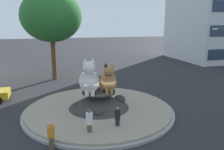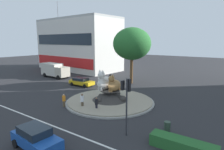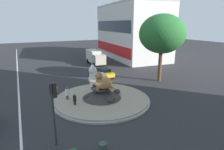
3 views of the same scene
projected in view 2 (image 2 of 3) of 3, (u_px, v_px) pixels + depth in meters
The scene contains 16 objects.
ground_plane at pixel (110, 102), 24.83m from camera, with size 160.00×160.00×0.00m, color #28282B.
lane_centreline at pixel (55, 127), 17.73m from camera, with size 112.00×0.20×0.01m, color silver.
roundabout_island at pixel (110, 98), 24.75m from camera, with size 11.32×11.32×1.62m.
cat_statue_white at pixel (104, 82), 24.58m from camera, with size 2.02×2.78×2.68m.
cat_statue_tabby at pixel (114, 85), 23.86m from camera, with size 1.63×2.25×2.25m.
traffic_light_mast at pixel (127, 94), 15.63m from camera, with size 0.77×0.48×4.84m.
shophouse_block at pixel (78, 44), 52.15m from camera, with size 24.12×12.75×18.13m.
clipped_hedge_strip at pixel (183, 145), 13.73m from camera, with size 4.67×1.20×0.90m, color #235B28.
broadleaf_tree_behind_island at pixel (132, 44), 34.33m from camera, with size 6.83×6.83×10.19m.
pedestrian_orange_shirt at pixel (64, 100), 22.94m from camera, with size 0.40×0.40×1.56m.
pedestrian_black_shirt at pixel (96, 104), 21.67m from camera, with size 0.36×0.36×1.56m.
pedestrian_white_shirt at pixel (82, 101), 22.39m from camera, with size 0.39×0.39×1.75m.
sedan_on_far_lane at pixel (81, 82), 33.56m from camera, with size 4.54×2.15×1.40m.
hatchback_near_shophouse at pixel (36, 138), 13.99m from camera, with size 4.38×2.28×1.67m.
delivery_box_truck at pixel (55, 70), 41.13m from camera, with size 7.21×2.92×3.00m.
litter_bin at pixel (167, 127), 16.75m from camera, with size 0.56×0.56×0.90m.
Camera 2 is at (13.80, -19.40, 7.89)m, focal length 30.67 mm.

